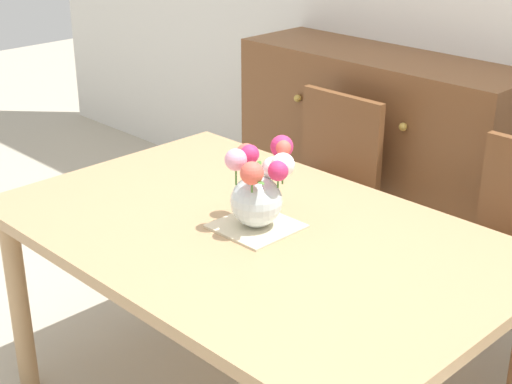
# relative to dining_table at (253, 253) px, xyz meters

# --- Properties ---
(dining_table) EXTENTS (1.64, 1.05, 0.75)m
(dining_table) POSITION_rel_dining_table_xyz_m (0.00, 0.00, 0.00)
(dining_table) COLOR tan
(dining_table) RESTS_ON ground_plane
(chair_left) EXTENTS (0.42, 0.42, 0.90)m
(chair_left) POSITION_rel_dining_table_xyz_m (-0.45, 0.87, -0.15)
(chair_left) COLOR brown
(chair_left) RESTS_ON ground_plane
(dresser) EXTENTS (1.40, 0.47, 1.00)m
(dresser) POSITION_rel_dining_table_xyz_m (-0.52, 1.33, -0.17)
(dresser) COLOR brown
(dresser) RESTS_ON ground_plane
(placemat) EXTENTS (0.24, 0.24, 0.01)m
(placemat) POSITION_rel_dining_table_xyz_m (-0.00, 0.02, 0.09)
(placemat) COLOR beige
(placemat) RESTS_ON dining_table
(flower_vase) EXTENTS (0.22, 0.24, 0.27)m
(flower_vase) POSITION_rel_dining_table_xyz_m (0.00, 0.03, 0.22)
(flower_vase) COLOR silver
(flower_vase) RESTS_ON placemat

